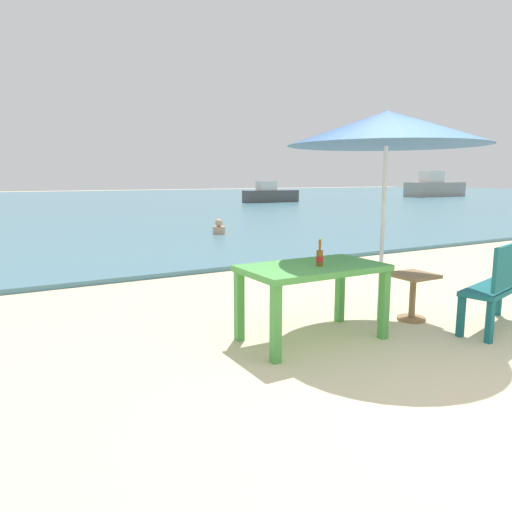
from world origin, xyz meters
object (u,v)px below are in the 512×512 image
Objects in this scene: patio_umbrella at (387,128)px; bench_teal_center at (504,280)px; boat_sailboat at (270,195)px; side_table_wood at (413,290)px; swimmer_person at (219,228)px; beer_bottle_amber at (320,256)px; picnic_table_green at (313,276)px; boat_fishing_trawler at (435,187)px.

patio_umbrella reaches higher than bench_teal_center.
patio_umbrella is 0.64× the size of boat_sailboat.
side_table_wood reaches higher than swimmer_person.
beer_bottle_amber is 0.49× the size of side_table_wood.
picnic_table_green is 2.09m from bench_teal_center.
patio_umbrella is (0.99, 0.07, 1.47)m from picnic_table_green.
patio_umbrella is 1.84× the size of bench_teal_center.
swimmer_person is at bearing 77.15° from patio_umbrella.
bench_teal_center is 35.80m from boat_fishing_trawler.
swimmer_person is (1.82, 7.99, -1.88)m from patio_umbrella.
side_table_wood is 0.93m from bench_teal_center.
side_table_wood is (1.39, -0.04, -0.30)m from picnic_table_green.
side_table_wood is 1.32× the size of swimmer_person.
beer_bottle_amber is 25.38m from boat_sailboat.
boat_sailboat reaches higher than picnic_table_green.
beer_bottle_amber reaches higher than side_table_wood.
boat_fishing_trawler is (28.97, 22.79, -0.05)m from beer_bottle_amber.
patio_umbrella is 36.04m from boat_fishing_trawler.
beer_bottle_amber is 0.07× the size of boat_sailboat.
boat_fishing_trawler is (28.99, 22.71, 0.16)m from picnic_table_green.
boat_fishing_trawler is at bearing 39.49° from side_table_wood.
patio_umbrella is 5.61× the size of swimmer_person.
bench_teal_center is at bearing -40.43° from patio_umbrella.
side_table_wood is (0.40, -0.11, -1.76)m from patio_umbrella.
beer_bottle_amber reaches higher than bench_teal_center.
patio_umbrella reaches higher than beer_bottle_amber.
boat_fishing_trawler is at bearing 40.95° from bench_teal_center.
patio_umbrella is at bearing 164.75° from side_table_wood.
boat_sailboat is (11.90, 21.73, -1.57)m from patio_umbrella.
side_table_wood is at bearing -99.96° from swimmer_person.
boat_sailboat is at bearing -176.77° from boat_fishing_trawler.
picnic_table_green is 3.41× the size of swimmer_person.
boat_sailboat is (11.50, 21.84, 0.20)m from side_table_wood.
bench_teal_center is (0.96, -0.82, -1.58)m from patio_umbrella.
boat_fishing_trawler is (28.01, 22.64, -1.31)m from patio_umbrella.
beer_bottle_amber is 36.86m from boat_fishing_trawler.
boat_fishing_trawler is 1.55× the size of boat_sailboat.
swimmer_person is 0.07× the size of boat_fishing_trawler.
boat_fishing_trawler reaches higher than swimmer_person.
beer_bottle_amber is 0.12× the size of patio_umbrella.
swimmer_person is at bearing 84.44° from bench_teal_center.
patio_umbrella is at bearing -118.70° from boat_sailboat.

